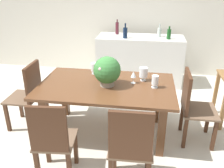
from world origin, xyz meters
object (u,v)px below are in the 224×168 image
object	(u,v)px
kitchen_counter	(139,60)
wine_bottle_amber	(159,32)
flower_centerpiece	(107,71)
wine_bottle_clear	(169,34)
chair_foot_end	(192,104)
wine_bottle_tall	(117,28)
dining_table	(107,93)
wine_glass	(133,75)
crystal_vase_right	(155,81)
crystal_vase_left	(143,73)
chair_near_right	(131,146)
crystal_vase_center_near	(95,67)
chair_near_left	(53,139)
wine_bottle_green	(125,33)
chair_head_end	(28,93)

from	to	relation	value
kitchen_counter	wine_bottle_amber	bearing A→B (deg)	6.34
flower_centerpiece	wine_bottle_clear	size ratio (longest dim) A/B	1.60
chair_foot_end	wine_bottle_clear	distance (m)	1.88
wine_bottle_tall	dining_table	bearing A→B (deg)	-86.25
chair_foot_end	wine_glass	bearing A→B (deg)	82.73
chair_foot_end	wine_bottle_clear	xyz separation A→B (m)	(-0.24, 1.79, 0.51)
flower_centerpiece	wine_bottle_clear	distance (m)	2.01
crystal_vase_right	crystal_vase_left	bearing A→B (deg)	126.44
chair_near_right	wine_bottle_amber	size ratio (longest dim) A/B	3.82
crystal_vase_center_near	wine_bottle_clear	world-z (taller)	wine_bottle_clear
crystal_vase_right	wine_glass	world-z (taller)	wine_glass
chair_foot_end	kitchen_counter	distance (m)	2.06
chair_near_left	chair_near_right	size ratio (longest dim) A/B	0.99
crystal_vase_center_near	kitchen_counter	distance (m)	1.69
wine_glass	kitchen_counter	size ratio (longest dim) A/B	0.10
dining_table	crystal_vase_center_near	bearing A→B (deg)	123.10
chair_near_left	wine_bottle_green	bearing A→B (deg)	-105.00
chair_foot_end	wine_bottle_tall	size ratio (longest dim) A/B	3.24
dining_table	wine_bottle_tall	world-z (taller)	wine_bottle_tall
chair_foot_end	wine_bottle_green	size ratio (longest dim) A/B	3.39
chair_near_left	crystal_vase_right	world-z (taller)	chair_near_left
chair_near_right	dining_table	bearing A→B (deg)	-68.99
chair_near_right	wine_bottle_tall	xyz separation A→B (m)	(-0.54, 3.04, 0.54)
flower_centerpiece	dining_table	bearing A→B (deg)	126.63
flower_centerpiece	chair_near_left	bearing A→B (deg)	-113.03
chair_foot_end	wine_glass	xyz separation A→B (m)	(-0.78, 0.10, 0.32)
flower_centerpiece	chair_foot_end	bearing A→B (deg)	0.87
wine_glass	wine_bottle_clear	bearing A→B (deg)	72.20
chair_near_left	kitchen_counter	xyz separation A→B (m)	(0.75, 2.87, -0.05)
dining_table	kitchen_counter	distance (m)	1.95
chair_near_left	wine_bottle_clear	distance (m)	3.08
chair_near_left	wine_bottle_tall	bearing A→B (deg)	-100.31
crystal_vase_left	crystal_vase_center_near	distance (m)	0.72
dining_table	chair_head_end	xyz separation A→B (m)	(-1.12, 0.00, -0.08)
crystal_vase_center_near	crystal_vase_left	bearing A→B (deg)	-11.85
wine_bottle_green	chair_near_right	bearing A→B (deg)	-82.87
dining_table	crystal_vase_left	xyz separation A→B (m)	(0.47, 0.21, 0.23)
wine_bottle_green	chair_near_left	bearing A→B (deg)	-99.50
chair_near_right	wine_glass	bearing A→B (deg)	-88.46
crystal_vase_left	wine_bottle_green	distance (m)	1.60
chair_head_end	crystal_vase_right	size ratio (longest dim) A/B	5.89
chair_head_end	wine_bottle_green	bearing A→B (deg)	145.49
chair_head_end	kitchen_counter	xyz separation A→B (m)	(1.48, 1.91, -0.06)
dining_table	wine_glass	distance (m)	0.43
flower_centerpiece	crystal_vase_center_near	xyz separation A→B (m)	(-0.25, 0.38, -0.10)
chair_foot_end	flower_centerpiece	size ratio (longest dim) A/B	2.49
crystal_vase_right	wine_bottle_tall	bearing A→B (deg)	110.23
flower_centerpiece	kitchen_counter	world-z (taller)	flower_centerpiece
chair_head_end	wine_glass	world-z (taller)	chair_head_end
chair_head_end	chair_near_left	size ratio (longest dim) A/B	1.01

